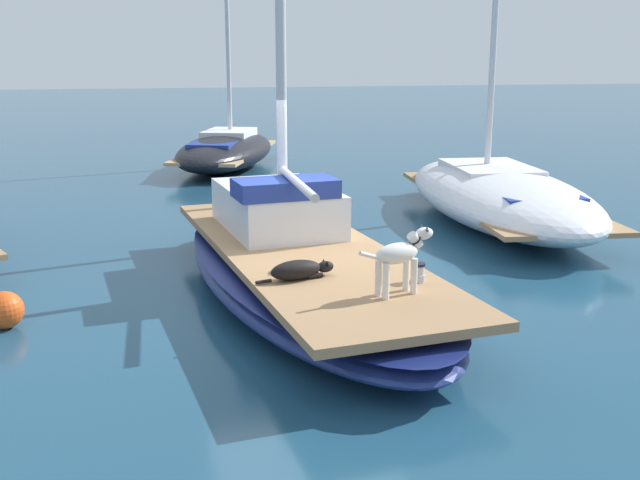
{
  "coord_description": "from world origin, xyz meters",
  "views": [
    {
      "loc": [
        -1.81,
        -9.34,
        3.13
      ],
      "look_at": [
        0.0,
        -1.0,
        1.01
      ],
      "focal_mm": 42.75,
      "sensor_mm": 36.0,
      "label": 1
    }
  ],
  "objects": [
    {
      "name": "sailboat_main",
      "position": [
        0.0,
        0.0,
        0.34
      ],
      "size": [
        3.45,
        7.51,
        0.66
      ],
      "color": "navy",
      "rests_on": "ground"
    },
    {
      "name": "coiled_rope",
      "position": [
        -0.43,
        -1.06,
        0.68
      ],
      "size": [
        0.32,
        0.32,
        0.04
      ],
      "primitive_type": "torus",
      "color": "beige",
      "rests_on": "sailboat_main"
    },
    {
      "name": "moored_boat_far_astern",
      "position": [
        0.08,
        11.59,
        0.51
      ],
      "size": [
        4.06,
        6.15,
        5.69
      ],
      "color": "black",
      "rests_on": "ground"
    },
    {
      "name": "ground_plane",
      "position": [
        0.0,
        0.0,
        0.0
      ],
      "size": [
        120.0,
        120.0,
        0.0
      ],
      "primitive_type": "plane",
      "color": "navy"
    },
    {
      "name": "mast_main",
      "position": [
        -0.12,
        0.73,
        3.56
      ],
      "size": [
        0.14,
        2.27,
        6.5
      ],
      "color": "silver",
      "rests_on": "sailboat_main"
    },
    {
      "name": "deck_winch",
      "position": [
        0.95,
        -1.71,
        0.76
      ],
      "size": [
        0.16,
        0.16,
        0.21
      ],
      "color": "#B7B7BC",
      "rests_on": "sailboat_main"
    },
    {
      "name": "dog_black",
      "position": [
        -0.32,
        -1.34,
        0.77
      ],
      "size": [
        0.94,
        0.41,
        0.22
      ],
      "color": "black",
      "rests_on": "sailboat_main"
    },
    {
      "name": "moored_boat_starboard_side",
      "position": [
        4.43,
        3.64,
        0.54
      ],
      "size": [
        3.2,
        7.08,
        6.68
      ],
      "color": "white",
      "rests_on": "ground"
    },
    {
      "name": "cabin_house",
      "position": [
        -0.16,
        1.11,
        1.01
      ],
      "size": [
        1.68,
        2.39,
        0.84
      ],
      "color": "silver",
      "rests_on": "sailboat_main"
    },
    {
      "name": "mooring_buoy",
      "position": [
        -3.61,
        -0.41,
        0.22
      ],
      "size": [
        0.44,
        0.44,
        0.44
      ],
      "primitive_type": "sphere",
      "color": "#E55119",
      "rests_on": "ground"
    },
    {
      "name": "dog_white",
      "position": [
        0.61,
        -2.09,
        1.08
      ],
      "size": [
        0.91,
        0.41,
        0.7
      ],
      "color": "silver",
      "rests_on": "sailboat_main"
    }
  ]
}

